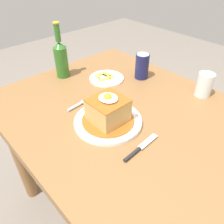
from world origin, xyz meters
TOP-DOWN VIEW (x-y plane):
  - ground_plane at (0.00, 0.00)m, footprint 6.00×6.00m
  - dining_table at (0.00, 0.00)m, footprint 1.10×0.84m
  - main_plate at (-0.01, -0.10)m, footprint 0.26×0.26m
  - sandwich_meal at (-0.01, -0.10)m, footprint 0.20×0.20m
  - fork at (-0.18, -0.12)m, footprint 0.03×0.14m
  - knife at (0.16, -0.13)m, footprint 0.03×0.17m
  - soda_can at (-0.17, 0.26)m, footprint 0.07×0.07m
  - beer_bottle_green at (-0.44, -0.02)m, footprint 0.06×0.06m
  - drinking_glass at (0.13, 0.34)m, footprint 0.07×0.07m
  - side_plate_fries at (-0.27, 0.12)m, footprint 0.17×0.17m

SIDE VIEW (x-z plane):
  - ground_plane at x=0.00m, z-range 0.00..0.00m
  - dining_table at x=0.00m, z-range 0.24..0.97m
  - side_plate_fries at x=-0.27m, z-range 0.72..0.73m
  - fork at x=-0.18m, z-range 0.72..0.73m
  - knife at x=0.16m, z-range 0.72..0.73m
  - main_plate at x=-0.01m, z-range 0.72..0.74m
  - drinking_glass at x=0.13m, z-range 0.71..0.82m
  - sandwich_meal at x=-0.01m, z-range 0.72..0.84m
  - soda_can at x=-0.17m, z-range 0.72..0.84m
  - beer_bottle_green at x=-0.44m, z-range 0.69..0.95m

